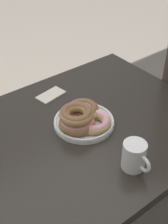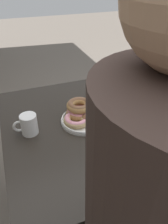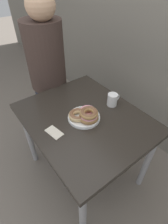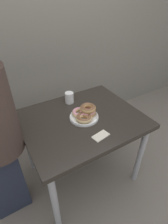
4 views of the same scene
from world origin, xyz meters
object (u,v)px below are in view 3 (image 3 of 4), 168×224
object	(u,v)px
person_figure	(47,72)
napkin	(54,132)
dining_table	(84,125)
donut_plate	(85,115)
coffee_mug	(113,99)

from	to	relation	value
person_figure	napkin	distance (m)	0.73
dining_table	donut_plate	world-z (taller)	donut_plate
dining_table	donut_plate	size ratio (longest dim) A/B	3.68
dining_table	coffee_mug	size ratio (longest dim) A/B	8.41
donut_plate	person_figure	distance (m)	0.68
coffee_mug	napkin	xyz separation A→B (m)	(-0.01, -0.52, -0.05)
donut_plate	napkin	bearing A→B (deg)	-93.91
dining_table	napkin	world-z (taller)	napkin
napkin	person_figure	bearing A→B (deg)	154.69
person_figure	dining_table	bearing A→B (deg)	-4.46
donut_plate	coffee_mug	bearing A→B (deg)	90.44
dining_table	coffee_mug	xyz separation A→B (m)	(0.02, 0.26, 0.14)
dining_table	coffee_mug	distance (m)	0.30
napkin	coffee_mug	bearing A→B (deg)	88.35
coffee_mug	napkin	world-z (taller)	coffee_mug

